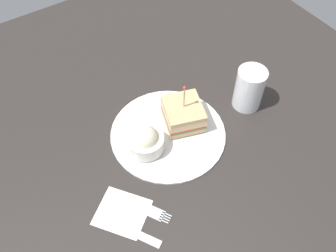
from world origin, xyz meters
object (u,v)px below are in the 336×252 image
sandwich_half_center (183,114)px  knife (132,232)px  fork (147,209)px  drink_glass (249,91)px  napkin (122,212)px  plate (168,133)px  coleslaw_bowl (145,140)px

sandwich_half_center → knife: 27.01cm
sandwich_half_center → fork: 22.09cm
sandwich_half_center → drink_glass: 15.80cm
drink_glass → knife: (37.38, 12.17, -4.13)cm
napkin → drink_glass: bearing=-168.0°
sandwich_half_center → plate: bearing=9.2°
drink_glass → knife: bearing=18.0°
knife → napkin: bearing=-94.6°
plate → drink_glass: 20.37cm
napkin → knife: size_ratio=0.79×
plate → knife: bearing=40.0°
coleslaw_bowl → plate: bearing=-173.9°
sandwich_half_center → coleslaw_bowl: bearing=7.4°
plate → napkin: bearing=31.2°
drink_glass → fork: (32.84, 9.97, -4.13)cm
plate → knife: plate is taller
plate → knife: (17.54, 14.71, -0.26)cm
drink_glass → fork: 34.56cm
fork → knife: 5.05cm
coleslaw_bowl → knife: bearing=50.6°
sandwich_half_center → fork: size_ratio=0.96×
plate → fork: 18.05cm
sandwich_half_center → fork: sandwich_half_center is taller
sandwich_half_center → coleslaw_bowl: 10.49cm
fork → knife: (4.54, 2.21, 0.00)cm
napkin → knife: (0.34, 4.30, 0.10)cm
plate → sandwich_half_center: sandwich_half_center is taller
plate → fork: plate is taller
plate → knife: 22.90cm
knife → fork: bearing=-154.1°
fork → knife: size_ratio=0.96×
coleslaw_bowl → knife: (11.55, 14.07, -2.87)cm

